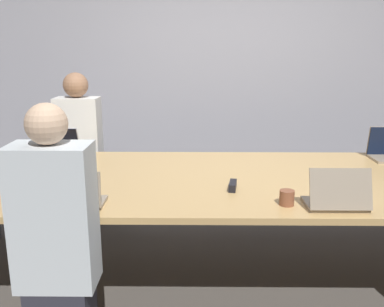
# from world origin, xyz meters

# --- Properties ---
(ground_plane) EXTENTS (24.00, 24.00, 0.00)m
(ground_plane) POSITION_xyz_m (0.00, 0.00, 0.00)
(ground_plane) COLOR #4C4742
(curtain_wall) EXTENTS (12.00, 0.06, 2.80)m
(curtain_wall) POSITION_xyz_m (0.00, 1.89, 1.40)
(curtain_wall) COLOR #9999A3
(curtain_wall) RESTS_ON ground_plane
(conference_table) EXTENTS (4.55, 1.49, 0.74)m
(conference_table) POSITION_xyz_m (0.00, 0.00, 0.70)
(conference_table) COLOR tan
(conference_table) RESTS_ON ground_plane
(laptop_near_left) EXTENTS (0.36, 0.22, 0.23)m
(laptop_near_left) POSITION_xyz_m (-1.04, -0.58, 0.81)
(laptop_near_left) COLOR gray
(laptop_near_left) RESTS_ON conference_table
(person_near_left) EXTENTS (0.40, 0.24, 1.40)m
(person_near_left) POSITION_xyz_m (-1.03, -0.92, 0.68)
(person_near_left) COLOR #2D2D38
(person_near_left) RESTS_ON ground_plane
(laptop_near_midright) EXTENTS (0.35, 0.25, 0.25)m
(laptop_near_midright) POSITION_xyz_m (0.49, -0.59, 0.82)
(laptop_near_midright) COLOR gray
(laptop_near_midright) RESTS_ON conference_table
(cup_near_midright) EXTENTS (0.09, 0.09, 0.09)m
(cup_near_midright) POSITION_xyz_m (0.21, -0.54, 0.79)
(cup_near_midright) COLOR brown
(cup_near_midright) RESTS_ON conference_table
(laptop_far_left) EXTENTS (0.36, 0.27, 0.26)m
(laptop_far_left) POSITION_xyz_m (-1.47, 0.49, 0.82)
(laptop_far_left) COLOR #B7B7BC
(laptop_far_left) RESTS_ON conference_table
(person_far_left) EXTENTS (0.40, 0.24, 1.42)m
(person_far_left) POSITION_xyz_m (-1.42, 1.00, 0.70)
(person_far_left) COLOR #2D2D38
(person_far_left) RESTS_ON ground_plane
(stapler) EXTENTS (0.07, 0.15, 0.05)m
(stapler) POSITION_xyz_m (-0.08, -0.26, 0.77)
(stapler) COLOR black
(stapler) RESTS_ON conference_table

